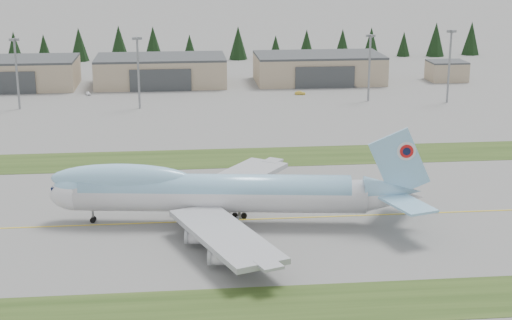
{
  "coord_description": "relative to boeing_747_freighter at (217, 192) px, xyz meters",
  "views": [
    {
      "loc": [
        -9.59,
        -143.85,
        53.0
      ],
      "look_at": [
        6.83,
        14.42,
        8.0
      ],
      "focal_mm": 55.0,
      "sensor_mm": 36.0,
      "label": 1
    }
  ],
  "objects": [
    {
      "name": "taxiway_line_main",
      "position": [
        2.41,
        1.57,
        -6.38
      ],
      "size": [
        400.0,
        0.4,
        0.02
      ],
      "primitive_type": "cube",
      "color": "yellow",
      "rests_on": "ground"
    },
    {
      "name": "floodlight_masts",
      "position": [
        -20.2,
        111.7,
        9.81
      ],
      "size": [
        184.7,
        8.64,
        24.19
      ],
      "color": "gray",
      "rests_on": "ground"
    },
    {
      "name": "grass_strip_far",
      "position": [
        2.41,
        46.57,
        -6.38
      ],
      "size": [
        400.0,
        18.0,
        0.08
      ],
      "primitive_type": "cube",
      "color": "#283F16",
      "rests_on": "ground"
    },
    {
      "name": "hangar_right",
      "position": [
        47.41,
        151.46,
        -0.99
      ],
      "size": [
        48.0,
        26.6,
        10.8
      ],
      "color": "tan",
      "rests_on": "ground"
    },
    {
      "name": "hangar_center",
      "position": [
        -12.59,
        151.46,
        -0.99
      ],
      "size": [
        48.0,
        26.6,
        10.8
      ],
      "color": "tan",
      "rests_on": "ground"
    },
    {
      "name": "boeing_747_freighter",
      "position": [
        0.0,
        0.0,
        0.0
      ],
      "size": [
        73.73,
        62.87,
        19.35
      ],
      "rotation": [
        0.0,
        0.0,
        -0.13
      ],
      "color": "silver",
      "rests_on": "ground"
    },
    {
      "name": "grass_strip_near",
      "position": [
        2.41,
        -36.43,
        -6.38
      ],
      "size": [
        400.0,
        14.0,
        0.08
      ],
      "primitive_type": "cube",
      "color": "#283F16",
      "rests_on": "ground"
    },
    {
      "name": "ground",
      "position": [
        2.41,
        1.57,
        -6.38
      ],
      "size": [
        7000.0,
        7000.0,
        0.0
      ],
      "primitive_type": "plane",
      "color": "slate",
      "rests_on": "ground"
    },
    {
      "name": "service_vehicle_c",
      "position": [
        59.08,
        140.18,
        -6.38
      ],
      "size": [
        2.17,
        3.87,
        1.06
      ],
      "primitive_type": "imported",
      "rotation": [
        0.0,
        0.0,
        -0.2
      ],
      "color": "#9D9EA2",
      "rests_on": "ground"
    },
    {
      "name": "service_vehicle_b",
      "position": [
        36.4,
        126.89,
        -6.38
      ],
      "size": [
        3.92,
        1.95,
        1.24
      ],
      "primitive_type": "imported",
      "rotation": [
        0.0,
        0.0,
        1.4
      ],
      "color": "gold",
      "rests_on": "ground"
    },
    {
      "name": "service_vehicle_a",
      "position": [
        -38.04,
        134.1,
        -6.38
      ],
      "size": [
        2.28,
        3.77,
        1.2
      ],
      "primitive_type": "imported",
      "rotation": [
        0.0,
        0.0,
        0.26
      ],
      "color": "white",
      "rests_on": "ground"
    },
    {
      "name": "hangar_left",
      "position": [
        -67.59,
        151.46,
        -0.99
      ],
      "size": [
        48.0,
        26.6,
        10.8
      ],
      "color": "tan",
      "rests_on": "ground"
    },
    {
      "name": "conifer_belt",
      "position": [
        -3.09,
        214.05,
        0.88
      ],
      "size": [
        272.06,
        16.02,
        16.27
      ],
      "color": "black",
      "rests_on": "ground"
    },
    {
      "name": "control_shed",
      "position": [
        97.41,
        149.57,
        -2.58
      ],
      "size": [
        14.0,
        12.0,
        7.6
      ],
      "color": "tan",
      "rests_on": "ground"
    }
  ]
}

